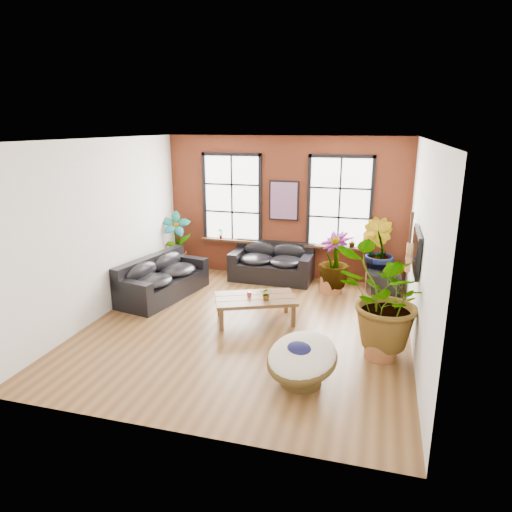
{
  "coord_description": "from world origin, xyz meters",
  "views": [
    {
      "loc": [
        2.3,
        -7.72,
        3.73
      ],
      "look_at": [
        0.0,
        0.6,
        1.25
      ],
      "focal_mm": 32.0,
      "sensor_mm": 36.0,
      "label": 1
    }
  ],
  "objects": [
    {
      "name": "coffee_table",
      "position": [
        0.07,
        0.3,
        0.44
      ],
      "size": [
        1.78,
        1.43,
        0.6
      ],
      "rotation": [
        0.0,
        0.0,
        0.41
      ],
      "color": "#4D351C",
      "rests_on": "ground"
    },
    {
      "name": "floor_plant_back_left",
      "position": [
        -2.7,
        2.69,
        0.88
      ],
      "size": [
        0.92,
        0.79,
        1.47
      ],
      "primitive_type": "imported",
      "rotation": [
        0.0,
        0.0,
        0.41
      ],
      "color": "#164D14",
      "rests_on": "ground"
    },
    {
      "name": "pot_right_wall",
      "position": [
        2.47,
        -0.57,
        0.19
      ],
      "size": [
        0.54,
        0.54,
        0.39
      ],
      "rotation": [
        0.0,
        0.0,
        -0.02
      ],
      "color": "#995832",
      "rests_on": "ground"
    },
    {
      "name": "media_box",
      "position": [
        2.49,
        2.42,
        0.27
      ],
      "size": [
        0.76,
        0.68,
        0.55
      ],
      "rotation": [
        0.0,
        0.0,
        0.22
      ],
      "color": "black",
      "rests_on": "ground"
    },
    {
      "name": "room",
      "position": [
        0.0,
        0.15,
        1.75
      ],
      "size": [
        6.04,
        6.54,
        3.54
      ],
      "color": "brown",
      "rests_on": "ground"
    },
    {
      "name": "table_plant",
      "position": [
        0.31,
        0.23,
        0.62
      ],
      "size": [
        0.27,
        0.25,
        0.25
      ],
      "primitive_type": "imported",
      "rotation": [
        0.0,
        0.0,
        0.28
      ],
      "color": "#164D14",
      "rests_on": "coffee_table"
    },
    {
      "name": "papasan_chair",
      "position": [
        1.34,
        -1.71,
        0.41
      ],
      "size": [
        1.4,
        1.4,
        0.8
      ],
      "rotation": [
        0.0,
        0.0,
        -0.42
      ],
      "color": "#4E3D1C",
      "rests_on": "ground"
    },
    {
      "name": "sill_plant_left",
      "position": [
        -1.65,
        3.13,
        1.04
      ],
      "size": [
        0.17,
        0.17,
        0.27
      ],
      "primitive_type": "imported",
      "rotation": [
        0.0,
        0.0,
        0.79
      ],
      "color": "#164D14",
      "rests_on": "room"
    },
    {
      "name": "floor_plant_right_wall",
      "position": [
        2.47,
        -0.53,
        1.01
      ],
      "size": [
        2.04,
        2.02,
        1.71
      ],
      "primitive_type": "imported",
      "rotation": [
        0.0,
        0.0,
        3.86
      ],
      "color": "#164D14",
      "rests_on": "ground"
    },
    {
      "name": "sofa_back",
      "position": [
        -0.21,
        2.89,
        0.42
      ],
      "size": [
        2.04,
        1.04,
        0.92
      ],
      "rotation": [
        0.0,
        0.0,
        -0.03
      ],
      "color": "black",
      "rests_on": "ground"
    },
    {
      "name": "tv_wall_unit",
      "position": [
        2.93,
        0.6,
        1.54
      ],
      "size": [
        0.13,
        1.86,
        1.2
      ],
      "color": "black",
      "rests_on": "room"
    },
    {
      "name": "pot_back_left",
      "position": [
        -2.72,
        2.67,
        0.19
      ],
      "size": [
        0.64,
        0.64,
        0.38
      ],
      "rotation": [
        0.0,
        0.0,
        -0.29
      ],
      "color": "#995832",
      "rests_on": "ground"
    },
    {
      "name": "pot_mid",
      "position": [
        1.33,
        2.34,
        0.19
      ],
      "size": [
        0.69,
        0.69,
        0.38
      ],
      "rotation": [
        0.0,
        0.0,
        0.42
      ],
      "color": "#995832",
      "rests_on": "ground"
    },
    {
      "name": "sill_plant_right",
      "position": [
        1.7,
        3.13,
        1.04
      ],
      "size": [
        0.19,
        0.19,
        0.27
      ],
      "primitive_type": "imported",
      "rotation": [
        0.0,
        0.0,
        3.49
      ],
      "color": "#164D14",
      "rests_on": "room"
    },
    {
      "name": "floor_plant_mid",
      "position": [
        1.37,
        2.34,
        0.78
      ],
      "size": [
        1.0,
        1.0,
        1.28
      ],
      "primitive_type": "imported",
      "rotation": [
        0.0,
        0.0,
        5.66
      ],
      "color": "#164D14",
      "rests_on": "ground"
    },
    {
      "name": "floor_plant_back_right",
      "position": [
        2.3,
        2.9,
        0.91
      ],
      "size": [
        1.07,
        1.06,
        1.51
      ],
      "primitive_type": "imported",
      "rotation": [
        0.0,
        0.0,
        2.4
      ],
      "color": "#164D14",
      "rests_on": "ground"
    },
    {
      "name": "pot_back_right",
      "position": [
        2.33,
        2.9,
        0.19
      ],
      "size": [
        0.68,
        0.68,
        0.38
      ],
      "rotation": [
        0.0,
        0.0,
        -0.38
      ],
      "color": "#995832",
      "rests_on": "ground"
    },
    {
      "name": "sofa_left",
      "position": [
        -2.34,
        1.06,
        0.41
      ],
      "size": [
        1.39,
        2.41,
        0.9
      ],
      "rotation": [
        0.0,
        0.0,
        1.37
      ],
      "color": "black",
      "rests_on": "ground"
    },
    {
      "name": "poster",
      "position": [
        0.0,
        3.18,
        1.95
      ],
      "size": [
        0.74,
        0.06,
        0.98
      ],
      "color": "black",
      "rests_on": "room"
    }
  ]
}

